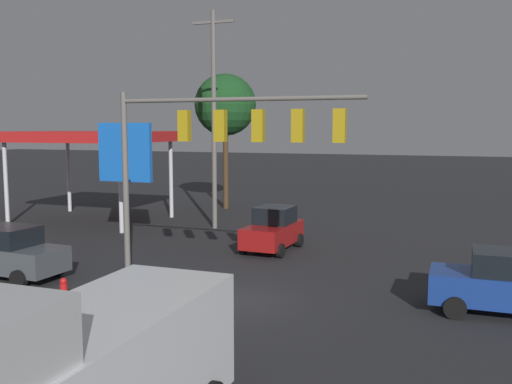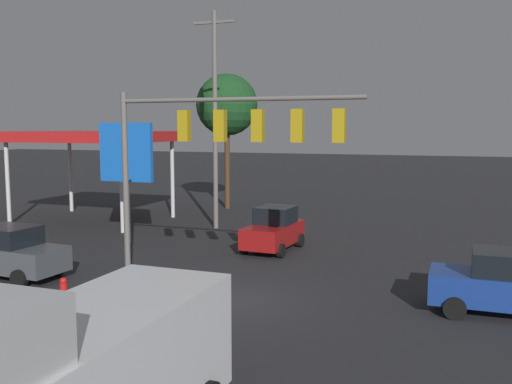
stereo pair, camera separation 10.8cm
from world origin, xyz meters
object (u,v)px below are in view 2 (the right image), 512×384
(sedan_waiting, at_px, (9,252))
(street_tree, at_px, (227,105))
(utility_pole, at_px, (215,116))
(traffic_signal_assembly, at_px, (220,140))
(fire_hydrant, at_px, (64,291))
(hatchback_crossing, at_px, (274,230))
(price_sign, at_px, (126,157))
(sedan_far, at_px, (507,284))

(sedan_waiting, height_order, street_tree, street_tree)
(utility_pole, height_order, sedan_waiting, utility_pole)
(traffic_signal_assembly, distance_m, street_tree, 20.83)
(traffic_signal_assembly, distance_m, fire_hydrant, 6.85)
(utility_pole, distance_m, street_tree, 7.77)
(sedan_waiting, bearing_deg, hatchback_crossing, -130.76)
(price_sign, height_order, sedan_far, price_sign)
(traffic_signal_assembly, xyz_separation_m, sedan_far, (-8.64, -1.34, -4.22))
(traffic_signal_assembly, xyz_separation_m, hatchback_crossing, (0.68, -7.53, -4.23))
(hatchback_crossing, bearing_deg, sedan_waiting, -40.84)
(price_sign, bearing_deg, sedan_far, 162.22)
(street_tree, bearing_deg, utility_pole, 108.17)
(sedan_waiting, bearing_deg, utility_pole, -99.82)
(utility_pole, height_order, price_sign, utility_pole)
(utility_pole, height_order, street_tree, utility_pole)
(sedan_waiting, distance_m, fire_hydrant, 4.55)
(price_sign, relative_size, street_tree, 0.63)
(traffic_signal_assembly, xyz_separation_m, price_sign, (7.73, -6.59, -1.01))
(hatchback_crossing, distance_m, street_tree, 14.99)
(utility_pole, xyz_separation_m, price_sign, (2.26, 5.27, -2.00))
(utility_pole, distance_m, fire_hydrant, 15.35)
(street_tree, bearing_deg, sedan_waiting, 88.43)
(traffic_signal_assembly, relative_size, street_tree, 0.90)
(sedan_far, bearing_deg, utility_pole, -36.62)
(utility_pole, bearing_deg, price_sign, 66.78)
(fire_hydrant, bearing_deg, sedan_far, -164.18)
(traffic_signal_assembly, relative_size, hatchback_crossing, 2.11)
(sedan_waiting, bearing_deg, price_sign, -91.88)
(street_tree, bearing_deg, traffic_signal_assembly, 112.32)
(hatchback_crossing, xyz_separation_m, fire_hydrant, (3.68, 9.88, -0.51))
(sedan_waiting, bearing_deg, street_tree, -87.83)
(sedan_far, height_order, fire_hydrant, sedan_far)
(traffic_signal_assembly, distance_m, sedan_waiting, 9.42)
(price_sign, bearing_deg, utility_pole, -113.22)
(street_tree, bearing_deg, price_sign, 90.67)
(traffic_signal_assembly, relative_size, utility_pole, 0.70)
(sedan_far, xyz_separation_m, street_tree, (16.52, -17.85, 6.07))
(traffic_signal_assembly, height_order, utility_pole, utility_pole)
(price_sign, distance_m, sedan_far, 17.49)
(hatchback_crossing, distance_m, sedan_far, 11.19)
(traffic_signal_assembly, relative_size, sedan_far, 1.87)
(price_sign, relative_size, sedan_waiting, 1.28)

